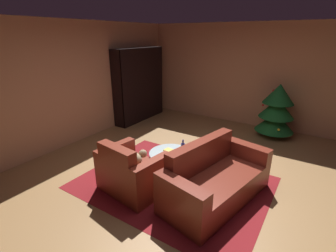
{
  "coord_description": "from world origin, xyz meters",
  "views": [
    {
      "loc": [
        1.67,
        -3.23,
        2.34
      ],
      "look_at": [
        -0.47,
        0.09,
        0.87
      ],
      "focal_mm": 26.3,
      "sensor_mm": 36.0,
      "label": 1
    }
  ],
  "objects_px": {
    "bottle_on_table": "(183,148)",
    "coffee_table": "(171,155)",
    "bookshelf_unit": "(142,85)",
    "couch_red": "(214,180)",
    "decorated_tree": "(277,110)",
    "book_stack_on_table": "(171,152)",
    "armchair_red": "(132,173)"
  },
  "relations": [
    {
      "from": "couch_red",
      "to": "bookshelf_unit",
      "type": "bearing_deg",
      "value": 143.35
    },
    {
      "from": "coffee_table",
      "to": "bookshelf_unit",
      "type": "bearing_deg",
      "value": 136.39
    },
    {
      "from": "couch_red",
      "to": "bottle_on_table",
      "type": "bearing_deg",
      "value": 162.58
    },
    {
      "from": "coffee_table",
      "to": "armchair_red",
      "type": "bearing_deg",
      "value": -115.53
    },
    {
      "from": "decorated_tree",
      "to": "coffee_table",
      "type": "bearing_deg",
      "value": -111.09
    },
    {
      "from": "coffee_table",
      "to": "book_stack_on_table",
      "type": "xyz_separation_m",
      "value": [
        0.03,
        -0.06,
        0.08
      ]
    },
    {
      "from": "bookshelf_unit",
      "to": "couch_red",
      "type": "height_order",
      "value": "bookshelf_unit"
    },
    {
      "from": "couch_red",
      "to": "decorated_tree",
      "type": "distance_m",
      "value": 3.06
    },
    {
      "from": "coffee_table",
      "to": "bottle_on_table",
      "type": "distance_m",
      "value": 0.25
    },
    {
      "from": "bookshelf_unit",
      "to": "bottle_on_table",
      "type": "distance_m",
      "value": 3.46
    },
    {
      "from": "book_stack_on_table",
      "to": "bookshelf_unit",
      "type": "bearing_deg",
      "value": 136.06
    },
    {
      "from": "bookshelf_unit",
      "to": "bottle_on_table",
      "type": "xyz_separation_m",
      "value": [
        2.61,
        -2.23,
        -0.41
      ]
    },
    {
      "from": "couch_red",
      "to": "decorated_tree",
      "type": "height_order",
      "value": "decorated_tree"
    },
    {
      "from": "coffee_table",
      "to": "decorated_tree",
      "type": "distance_m",
      "value": 3.12
    },
    {
      "from": "coffee_table",
      "to": "bottle_on_table",
      "type": "xyz_separation_m",
      "value": [
        0.18,
        0.08,
        0.14
      ]
    },
    {
      "from": "bottle_on_table",
      "to": "bookshelf_unit",
      "type": "bearing_deg",
      "value": 139.49
    },
    {
      "from": "bottle_on_table",
      "to": "couch_red",
      "type": "bearing_deg",
      "value": -17.42
    },
    {
      "from": "coffee_table",
      "to": "decorated_tree",
      "type": "xyz_separation_m",
      "value": [
        1.12,
        2.9,
        0.24
      ]
    },
    {
      "from": "decorated_tree",
      "to": "book_stack_on_table",
      "type": "bearing_deg",
      "value": -110.17
    },
    {
      "from": "bookshelf_unit",
      "to": "decorated_tree",
      "type": "bearing_deg",
      "value": 9.4
    },
    {
      "from": "bottle_on_table",
      "to": "coffee_table",
      "type": "bearing_deg",
      "value": -156.34
    },
    {
      "from": "bookshelf_unit",
      "to": "armchair_red",
      "type": "relative_size",
      "value": 1.87
    },
    {
      "from": "armchair_red",
      "to": "bookshelf_unit",
      "type": "bearing_deg",
      "value": 125.5
    },
    {
      "from": "book_stack_on_table",
      "to": "decorated_tree",
      "type": "xyz_separation_m",
      "value": [
        1.09,
        2.96,
        0.16
      ]
    },
    {
      "from": "armchair_red",
      "to": "bottle_on_table",
      "type": "relative_size",
      "value": 4.26
    },
    {
      "from": "bookshelf_unit",
      "to": "couch_red",
      "type": "bearing_deg",
      "value": -36.65
    },
    {
      "from": "bottle_on_table",
      "to": "decorated_tree",
      "type": "xyz_separation_m",
      "value": [
        0.93,
        2.82,
        0.1
      ]
    },
    {
      "from": "couch_red",
      "to": "coffee_table",
      "type": "distance_m",
      "value": 0.87
    },
    {
      "from": "couch_red",
      "to": "bottle_on_table",
      "type": "xyz_separation_m",
      "value": [
        -0.67,
        0.21,
        0.27
      ]
    },
    {
      "from": "armchair_red",
      "to": "decorated_tree",
      "type": "relative_size",
      "value": 0.84
    },
    {
      "from": "coffee_table",
      "to": "decorated_tree",
      "type": "height_order",
      "value": "decorated_tree"
    },
    {
      "from": "bookshelf_unit",
      "to": "couch_red",
      "type": "relative_size",
      "value": 1.04
    }
  ]
}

